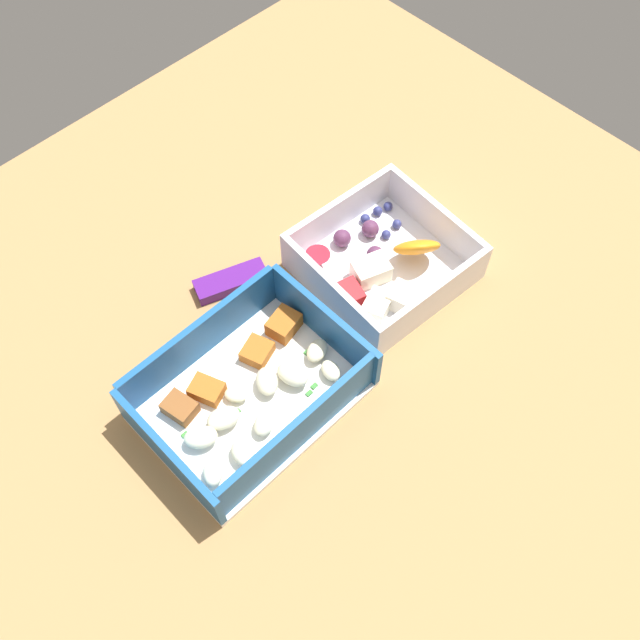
# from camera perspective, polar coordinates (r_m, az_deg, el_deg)

# --- Properties ---
(table_surface) EXTENTS (0.80, 0.80, 0.02)m
(table_surface) POSITION_cam_1_polar(r_m,az_deg,el_deg) (0.68, 1.23, -1.35)
(table_surface) COLOR #9E7547
(table_surface) RESTS_ON ground
(pasta_container) EXTENTS (0.18, 0.13, 0.05)m
(pasta_container) POSITION_cam_1_polar(r_m,az_deg,el_deg) (0.63, -5.60, -5.49)
(pasta_container) COLOR white
(pasta_container) RESTS_ON table_surface
(fruit_bowl) EXTENTS (0.15, 0.15, 0.05)m
(fruit_bowl) POSITION_cam_1_polar(r_m,az_deg,el_deg) (0.70, 4.95, 4.49)
(fruit_bowl) COLOR white
(fruit_bowl) RESTS_ON table_surface
(candy_bar) EXTENTS (0.07, 0.05, 0.01)m
(candy_bar) POSITION_cam_1_polar(r_m,az_deg,el_deg) (0.70, -7.01, 3.05)
(candy_bar) COLOR #51197A
(candy_bar) RESTS_ON table_surface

